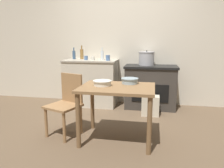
% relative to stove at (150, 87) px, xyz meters
% --- Properties ---
extents(ground_plane, '(14.00, 14.00, 0.00)m').
position_rel_stove_xyz_m(ground_plane, '(-0.61, -1.28, -0.41)').
color(ground_plane, brown).
extents(wall_back, '(8.00, 0.07, 2.55)m').
position_rel_stove_xyz_m(wall_back, '(-0.61, 0.30, 0.86)').
color(wall_back, beige).
rests_on(wall_back, ground_plane).
extents(counter_cabinet, '(1.04, 0.60, 0.92)m').
position_rel_stove_xyz_m(counter_cabinet, '(-1.18, -0.02, 0.05)').
color(counter_cabinet, beige).
rests_on(counter_cabinet, ground_plane).
extents(stove, '(0.99, 0.57, 0.82)m').
position_rel_stove_xyz_m(stove, '(0.00, 0.00, 0.00)').
color(stove, '#38332D').
rests_on(stove, ground_plane).
extents(work_table, '(0.94, 0.71, 0.72)m').
position_rel_stove_xyz_m(work_table, '(-0.40, -1.53, 0.19)').
color(work_table, olive).
rests_on(work_table, ground_plane).
extents(chair, '(0.52, 0.52, 0.84)m').
position_rel_stove_xyz_m(chair, '(-1.11, -1.47, 0.04)').
color(chair, '#997047').
rests_on(chair, ground_plane).
extents(flour_sack, '(0.30, 0.21, 0.35)m').
position_rel_stove_xyz_m(flour_sack, '(0.02, -0.47, -0.24)').
color(flour_sack, beige).
rests_on(flour_sack, ground_plane).
extents(stock_pot, '(0.31, 0.31, 0.28)m').
position_rel_stove_xyz_m(stock_pot, '(-0.09, 0.07, 0.54)').
color(stock_pot, '#A8A8AD').
rests_on(stock_pot, stove).
extents(mixing_bowl_large, '(0.24, 0.24, 0.07)m').
position_rel_stove_xyz_m(mixing_bowl_large, '(-0.59, -1.51, 0.35)').
color(mixing_bowl_large, silver).
rests_on(mixing_bowl_large, work_table).
extents(mixing_bowl_small, '(0.23, 0.23, 0.07)m').
position_rel_stove_xyz_m(mixing_bowl_small, '(-0.26, -1.32, 0.35)').
color(mixing_bowl_small, '#93A8B2').
rests_on(mixing_bowl_small, work_table).
extents(bottle_far_left, '(0.07, 0.07, 0.28)m').
position_rel_stove_xyz_m(bottle_far_left, '(-1.40, 0.09, 0.61)').
color(bottle_far_left, olive).
rests_on(bottle_far_left, counter_cabinet).
extents(bottle_left, '(0.06, 0.06, 0.24)m').
position_rel_stove_xyz_m(bottle_left, '(-1.56, 0.07, 0.59)').
color(bottle_left, '#3D5675').
rests_on(bottle_left, counter_cabinet).
extents(bottle_mid_left, '(0.06, 0.06, 0.24)m').
position_rel_stove_xyz_m(bottle_mid_left, '(-0.96, 0.03, 0.60)').
color(bottle_mid_left, silver).
rests_on(bottle_mid_left, counter_cabinet).
extents(cup_center_left, '(0.08, 0.08, 0.10)m').
position_rel_stove_xyz_m(cup_center_left, '(-0.81, -0.13, 0.55)').
color(cup_center_left, '#4C6B99').
rests_on(cup_center_left, counter_cabinet).
extents(cup_center, '(0.07, 0.07, 0.08)m').
position_rel_stove_xyz_m(cup_center, '(-1.26, -0.08, 0.54)').
color(cup_center, '#4C6B99').
rests_on(cup_center, counter_cabinet).
extents(cup_center_right, '(0.08, 0.08, 0.08)m').
position_rel_stove_xyz_m(cup_center_right, '(-1.10, -0.16, 0.54)').
color(cup_center_right, silver).
rests_on(cup_center_right, counter_cabinet).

